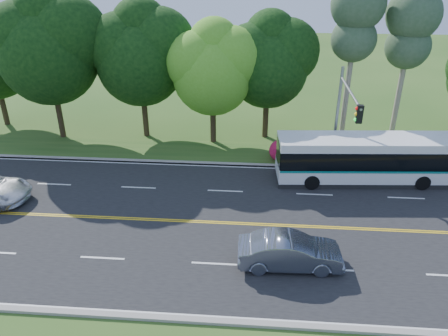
{
  "coord_description": "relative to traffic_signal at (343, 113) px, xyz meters",
  "views": [
    {
      "loc": [
        1.26,
        -19.99,
        13.64
      ],
      "look_at": [
        -0.46,
        2.0,
        2.39
      ],
      "focal_mm": 35.0,
      "sensor_mm": 36.0,
      "label": 1
    }
  ],
  "objects": [
    {
      "name": "transit_bus",
      "position": [
        1.93,
        0.16,
        -3.16
      ],
      "size": [
        11.61,
        3.28,
        3.0
      ],
      "rotation": [
        0.0,
        0.0,
        0.07
      ],
      "color": "white",
      "rests_on": "road"
    },
    {
      "name": "road",
      "position": [
        -6.49,
        -5.4,
        -4.66
      ],
      "size": [
        60.0,
        14.0,
        0.02
      ],
      "primitive_type": "cube",
      "color": "black",
      "rests_on": "ground"
    },
    {
      "name": "tree_row",
      "position": [
        -11.65,
        6.73,
        2.06
      ],
      "size": [
        44.7,
        9.1,
        13.84
      ],
      "color": "black",
      "rests_on": "ground"
    },
    {
      "name": "ground",
      "position": [
        -6.49,
        -5.4,
        -4.67
      ],
      "size": [
        120.0,
        120.0,
        0.0
      ],
      "primitive_type": "plane",
      "color": "#2D541C",
      "rests_on": "ground"
    },
    {
      "name": "traffic_signal",
      "position": [
        0.0,
        0.0,
        0.0
      ],
      "size": [
        0.42,
        6.1,
        7.0
      ],
      "color": "gray",
      "rests_on": "ground"
    },
    {
      "name": "sedan",
      "position": [
        -3.43,
        -8.75,
        -3.84
      ],
      "size": [
        4.97,
        1.93,
        1.61
      ],
      "primitive_type": "imported",
      "rotation": [
        0.0,
        0.0,
        1.62
      ],
      "color": "slate",
      "rests_on": "road"
    },
    {
      "name": "grass_verge",
      "position": [
        -6.49,
        3.6,
        -4.62
      ],
      "size": [
        60.0,
        4.0,
        0.1
      ],
      "primitive_type": "cube",
      "color": "#2D541C",
      "rests_on": "ground"
    },
    {
      "name": "curb_south",
      "position": [
        -6.49,
        -12.55,
        -4.6
      ],
      "size": [
        60.0,
        0.3,
        0.15
      ],
      "primitive_type": "cube",
      "color": "gray",
      "rests_on": "ground"
    },
    {
      "name": "curb_north",
      "position": [
        -6.49,
        1.75,
        -4.6
      ],
      "size": [
        60.0,
        0.3,
        0.15
      ],
      "primitive_type": "cube",
      "color": "gray",
      "rests_on": "ground"
    },
    {
      "name": "bougainvillea_hedge",
      "position": [
        0.69,
        2.75,
        -3.95
      ],
      "size": [
        9.5,
        2.25,
        1.5
      ],
      "color": "#A00D43",
      "rests_on": "ground"
    },
    {
      "name": "lane_markings",
      "position": [
        -6.59,
        -5.4,
        -4.65
      ],
      "size": [
        57.6,
        13.82,
        0.0
      ],
      "color": "gold",
      "rests_on": "road"
    }
  ]
}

